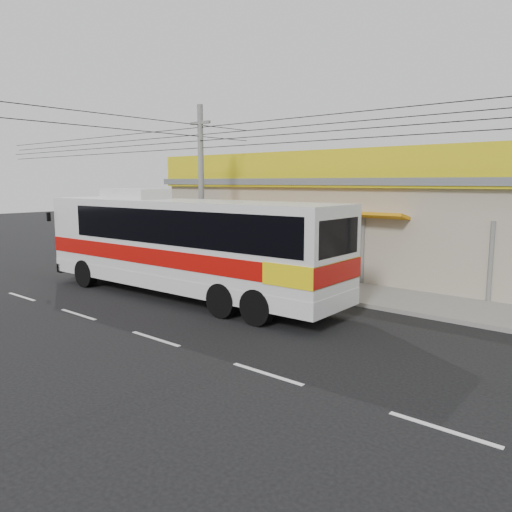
{
  "coord_description": "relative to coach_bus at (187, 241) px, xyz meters",
  "views": [
    {
      "loc": [
        10.78,
        -10.98,
        4.35
      ],
      "look_at": [
        -0.11,
        2.0,
        1.82
      ],
      "focal_mm": 35.0,
      "sensor_mm": 36.0,
      "label": 1
    }
  ],
  "objects": [
    {
      "name": "ground",
      "position": [
        3.0,
        -1.47,
        -2.17
      ],
      "size": [
        120.0,
        120.0,
        0.0
      ],
      "primitive_type": "plane",
      "color": "black",
      "rests_on": "ground"
    },
    {
      "name": "lane_markings",
      "position": [
        3.0,
        -3.97,
        -2.17
      ],
      "size": [
        50.0,
        0.12,
        0.01
      ],
      "primitive_type": null,
      "color": "silver",
      "rests_on": "ground"
    },
    {
      "name": "storefront_building",
      "position": [
        2.99,
        10.07,
        0.13
      ],
      "size": [
        22.6,
        9.2,
        5.7
      ],
      "color": "#AA9C89",
      "rests_on": "ground"
    },
    {
      "name": "coach_bus",
      "position": [
        0.0,
        0.0,
        0.0
      ],
      "size": [
        13.25,
        3.15,
        4.06
      ],
      "rotation": [
        0.0,
        0.0,
        0.03
      ],
      "color": "silver",
      "rests_on": "ground"
    },
    {
      "name": "motorbike_dark",
      "position": [
        -6.24,
        5.63,
        -1.57
      ],
      "size": [
        1.54,
        0.51,
        0.91
      ],
      "primitive_type": "imported",
      "rotation": [
        0.0,
        0.0,
        1.63
      ],
      "color": "black",
      "rests_on": "sidewalk"
    },
    {
      "name": "utility_pole",
      "position": [
        -2.06,
        2.73,
        4.08
      ],
      "size": [
        34.0,
        14.0,
        7.59
      ],
      "color": "slate",
      "rests_on": "ground"
    },
    {
      "name": "motorbike_red",
      "position": [
        -6.32,
        3.79,
        -1.58
      ],
      "size": [
        1.77,
        1.31,
        0.89
      ],
      "primitive_type": "imported",
      "rotation": [
        0.0,
        0.0,
        2.06
      ],
      "color": "maroon",
      "rests_on": "sidewalk"
    },
    {
      "name": "sidewalk",
      "position": [
        3.0,
        4.53,
        -2.1
      ],
      "size": [
        30.0,
        3.2,
        0.15
      ],
      "primitive_type": "cube",
      "color": "slate",
      "rests_on": "ground"
    }
  ]
}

